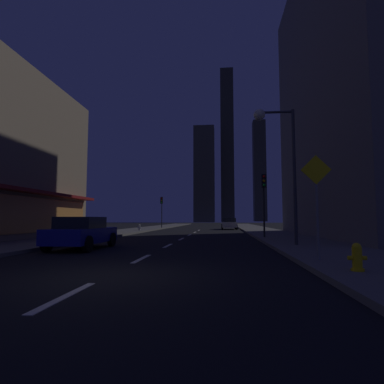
{
  "coord_description": "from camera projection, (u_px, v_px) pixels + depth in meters",
  "views": [
    {
      "loc": [
        2.77,
        -7.4,
        1.37
      ],
      "look_at": [
        0.0,
        20.96,
        3.8
      ],
      "focal_mm": 29.26,
      "sensor_mm": 36.0,
      "label": 1
    }
  ],
  "objects": [
    {
      "name": "skyscraper_distant_tall",
      "position": [
        204.0,
        174.0,
        118.51
      ],
      "size": [
        7.71,
        6.48,
        36.32
      ],
      "primitive_type": "cube",
      "color": "#444033",
      "rests_on": "ground"
    },
    {
      "name": "skyscraper_distant_mid",
      "position": [
        227.0,
        145.0,
        124.47
      ],
      "size": [
        5.1,
        7.46,
        60.88
      ],
      "primitive_type": "cube",
      "color": "#353328",
      "rests_on": "ground"
    },
    {
      "name": "lane_marking_center",
      "position": [
        181.0,
        239.0,
        20.98
      ],
      "size": [
        0.16,
        33.4,
        0.01
      ],
      "color": "silver",
      "rests_on": "ground"
    },
    {
      "name": "fire_hydrant_yellow_near",
      "position": [
        357.0,
        258.0,
        7.33
      ],
      "size": [
        0.42,
        0.3,
        0.65
      ],
      "color": "yellow",
      "rests_on": "sidewalk_right"
    },
    {
      "name": "car_parked_far",
      "position": [
        229.0,
        224.0,
        39.83
      ],
      "size": [
        1.98,
        4.24,
        1.45
      ],
      "color": "silver",
      "rests_on": "ground"
    },
    {
      "name": "sidewalk_right",
      "position": [
        257.0,
        229.0,
        38.55
      ],
      "size": [
        4.0,
        76.0,
        0.15
      ],
      "primitive_type": "cube",
      "color": "#605E59",
      "rests_on": "ground"
    },
    {
      "name": "pedestrian_crossing_sign",
      "position": [
        317.0,
        197.0,
        9.43
      ],
      "size": [
        0.91,
        0.08,
        3.15
      ],
      "color": "slate",
      "rests_on": "sidewalk_right"
    },
    {
      "name": "building_apartment_right",
      "position": [
        382.0,
        87.0,
        22.89
      ],
      "size": [
        11.0,
        20.0,
        21.97
      ],
      "primitive_type": "cube",
      "color": "slate",
      "rests_on": "ground"
    },
    {
      "name": "ground_plane",
      "position": [
        201.0,
        230.0,
        39.22
      ],
      "size": [
        78.0,
        136.0,
        0.1
      ],
      "primitive_type": "cube",
      "color": "black"
    },
    {
      "name": "skyscraper_distant_short",
      "position": [
        259.0,
        171.0,
        157.04
      ],
      "size": [
        6.09,
        7.08,
        50.7
      ],
      "primitive_type": "cube",
      "color": "#38352A",
      "rests_on": "ground"
    },
    {
      "name": "car_parked_near",
      "position": [
        82.0,
        233.0,
        14.19
      ],
      "size": [
        1.98,
        4.24,
        1.45
      ],
      "color": "navy",
      "rests_on": "ground"
    },
    {
      "name": "traffic_light_far_left",
      "position": [
        162.0,
        205.0,
        42.66
      ],
      "size": [
        0.32,
        0.48,
        4.2
      ],
      "color": "#2D2D2D",
      "rests_on": "sidewalk_left"
    },
    {
      "name": "street_lamp_right",
      "position": [
        276.0,
        142.0,
        15.12
      ],
      "size": [
        1.96,
        0.56,
        6.58
      ],
      "color": "#38383D",
      "rests_on": "sidewalk_right"
    },
    {
      "name": "fire_hydrant_far_left",
      "position": [
        139.0,
        227.0,
        32.65
      ],
      "size": [
        0.42,
        0.3,
        0.65
      ],
      "color": "#B2B2B2",
      "rests_on": "sidewalk_left"
    },
    {
      "name": "traffic_light_near_right",
      "position": [
        264.0,
        191.0,
        20.66
      ],
      "size": [
        0.32,
        0.48,
        4.2
      ],
      "color": "#2D2D2D",
      "rests_on": "sidewalk_right"
    },
    {
      "name": "sidewalk_left",
      "position": [
        146.0,
        229.0,
        39.91
      ],
      "size": [
        4.0,
        76.0,
        0.15
      ],
      "primitive_type": "cube",
      "color": "#605E59",
      "rests_on": "ground"
    }
  ]
}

